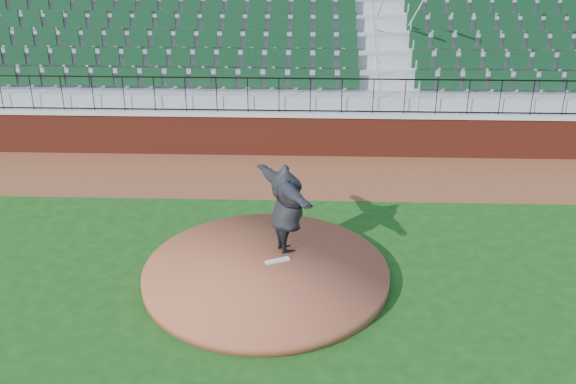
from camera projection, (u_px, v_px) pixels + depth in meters
name	position (u px, v px, depth m)	size (l,w,h in m)	color
ground	(285.00, 281.00, 13.79)	(90.00, 90.00, 0.00)	#144112
warning_track	(293.00, 175.00, 18.68)	(34.00, 3.20, 0.01)	brown
field_wall	(294.00, 135.00, 19.89)	(34.00, 0.35, 1.20)	maroon
wall_cap	(295.00, 114.00, 19.61)	(34.00, 0.45, 0.10)	#B7B7B7
wall_railing	(295.00, 95.00, 19.38)	(34.00, 0.05, 1.00)	black
seating_stands	(297.00, 56.00, 21.64)	(34.00, 5.10, 4.60)	gray
concourse_wall	(299.00, 24.00, 23.99)	(34.00, 0.50, 5.50)	maroon
pitchers_mound	(266.00, 274.00, 13.79)	(4.99, 4.99, 0.25)	brown
pitching_rubber	(278.00, 260.00, 14.00)	(0.52, 0.13, 0.03)	silver
pitcher	(287.00, 208.00, 14.03)	(2.43, 0.66, 1.98)	black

